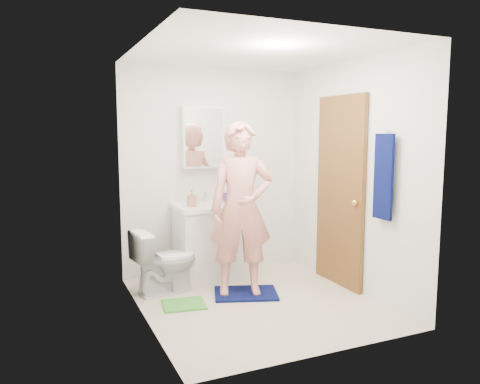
% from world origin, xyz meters
% --- Properties ---
extents(floor, '(2.20, 2.40, 0.02)m').
position_xyz_m(floor, '(0.00, 0.00, -0.01)').
color(floor, beige).
rests_on(floor, ground).
extents(ceiling, '(2.20, 2.40, 0.02)m').
position_xyz_m(ceiling, '(0.00, 0.00, 2.41)').
color(ceiling, white).
rests_on(ceiling, ground).
extents(wall_back, '(2.20, 0.02, 2.40)m').
position_xyz_m(wall_back, '(0.00, 1.21, 1.20)').
color(wall_back, silver).
rests_on(wall_back, ground).
extents(wall_front, '(2.20, 0.02, 2.40)m').
position_xyz_m(wall_front, '(0.00, -1.21, 1.20)').
color(wall_front, silver).
rests_on(wall_front, ground).
extents(wall_left, '(0.02, 2.40, 2.40)m').
position_xyz_m(wall_left, '(-1.11, 0.00, 1.20)').
color(wall_left, silver).
rests_on(wall_left, ground).
extents(wall_right, '(0.02, 2.40, 2.40)m').
position_xyz_m(wall_right, '(1.11, 0.00, 1.20)').
color(wall_right, silver).
rests_on(wall_right, ground).
extents(vanity_cabinet, '(0.75, 0.55, 0.80)m').
position_xyz_m(vanity_cabinet, '(-0.15, 0.91, 0.40)').
color(vanity_cabinet, white).
rests_on(vanity_cabinet, floor).
extents(countertop, '(0.79, 0.59, 0.05)m').
position_xyz_m(countertop, '(-0.15, 0.91, 0.83)').
color(countertop, white).
rests_on(countertop, vanity_cabinet).
extents(sink_basin, '(0.40, 0.40, 0.03)m').
position_xyz_m(sink_basin, '(-0.15, 0.91, 0.84)').
color(sink_basin, white).
rests_on(sink_basin, countertop).
extents(faucet, '(0.03, 0.03, 0.12)m').
position_xyz_m(faucet, '(-0.15, 1.09, 0.91)').
color(faucet, silver).
rests_on(faucet, countertop).
extents(medicine_cabinet, '(0.50, 0.12, 0.70)m').
position_xyz_m(medicine_cabinet, '(-0.15, 1.14, 1.60)').
color(medicine_cabinet, white).
rests_on(medicine_cabinet, wall_back).
extents(mirror_panel, '(0.46, 0.01, 0.66)m').
position_xyz_m(mirror_panel, '(-0.15, 1.08, 1.60)').
color(mirror_panel, white).
rests_on(mirror_panel, wall_back).
extents(door, '(0.05, 0.80, 2.05)m').
position_xyz_m(door, '(1.07, 0.15, 1.02)').
color(door, brown).
rests_on(door, ground).
extents(door_knob, '(0.07, 0.07, 0.07)m').
position_xyz_m(door_knob, '(1.03, -0.17, 0.95)').
color(door_knob, gold).
rests_on(door_knob, door).
extents(towel, '(0.03, 0.24, 0.80)m').
position_xyz_m(towel, '(1.03, -0.57, 1.25)').
color(towel, '#070E46').
rests_on(towel, wall_right).
extents(towel_hook, '(0.06, 0.02, 0.02)m').
position_xyz_m(towel_hook, '(1.07, -0.57, 1.67)').
color(towel_hook, silver).
rests_on(towel_hook, wall_right).
extents(toilet, '(0.72, 0.49, 0.68)m').
position_xyz_m(toilet, '(-0.75, 0.63, 0.34)').
color(toilet, white).
rests_on(toilet, floor).
extents(bath_mat, '(0.75, 0.64, 0.02)m').
position_xyz_m(bath_mat, '(-0.02, 0.23, 0.01)').
color(bath_mat, '#070E46').
rests_on(bath_mat, floor).
extents(green_rug, '(0.45, 0.40, 0.02)m').
position_xyz_m(green_rug, '(-0.69, 0.19, 0.01)').
color(green_rug, green).
rests_on(green_rug, floor).
extents(soap_dispenser, '(0.09, 0.09, 0.18)m').
position_xyz_m(soap_dispenser, '(-0.39, 0.85, 0.94)').
color(soap_dispenser, tan).
rests_on(soap_dispenser, countertop).
extents(toothbrush_cup, '(0.14, 0.14, 0.09)m').
position_xyz_m(toothbrush_cup, '(0.11, 1.05, 0.90)').
color(toothbrush_cup, '#56397F').
rests_on(toothbrush_cup, countertop).
extents(man, '(0.73, 0.59, 1.75)m').
position_xyz_m(man, '(-0.06, 0.25, 0.90)').
color(man, '#E48D80').
rests_on(man, bath_mat).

